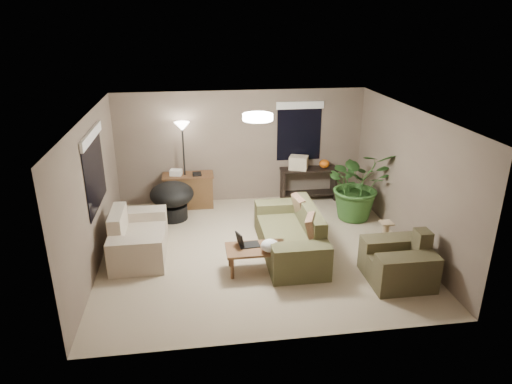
{
  "coord_description": "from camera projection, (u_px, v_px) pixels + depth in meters",
  "views": [
    {
      "loc": [
        -1.06,
        -7.3,
        3.99
      ],
      "look_at": [
        0.0,
        0.2,
        1.05
      ],
      "focal_mm": 32.0,
      "sensor_mm": 36.0,
      "label": 1
    }
  ],
  "objects": [
    {
      "name": "console_table",
      "position": [
        309.0,
        181.0,
        10.44
      ],
      "size": [
        1.3,
        0.4,
        0.75
      ],
      "color": "black",
      "rests_on": "ground"
    },
    {
      "name": "armchair",
      "position": [
        399.0,
        263.0,
        7.27
      ],
      "size": [
        0.95,
        1.0,
        0.85
      ],
      "color": "#453F29",
      "rests_on": "ground"
    },
    {
      "name": "window_left",
      "position": [
        93.0,
        157.0,
        7.59
      ],
      "size": [
        0.05,
        1.56,
        1.33
      ],
      "color": "black",
      "rests_on": "room_shell"
    },
    {
      "name": "room_shell",
      "position": [
        258.0,
        185.0,
        7.86
      ],
      "size": [
        5.5,
        5.5,
        5.5
      ],
      "color": "tan",
      "rests_on": "ground"
    },
    {
      "name": "window_back",
      "position": [
        300.0,
        121.0,
        10.13
      ],
      "size": [
        1.06,
        0.05,
        1.33
      ],
      "color": "black",
      "rests_on": "room_shell"
    },
    {
      "name": "floor_lamp",
      "position": [
        183.0,
        137.0,
        9.6
      ],
      "size": [
        0.32,
        0.32,
        1.91
      ],
      "color": "black",
      "rests_on": "ground"
    },
    {
      "name": "houseplant",
      "position": [
        357.0,
        192.0,
        9.42
      ],
      "size": [
        1.35,
        1.5,
        1.17
      ],
      "primitive_type": "imported",
      "color": "#2D5923",
      "rests_on": "ground"
    },
    {
      "name": "coffee_table",
      "position": [
        256.0,
        251.0,
        7.52
      ],
      "size": [
        1.0,
        0.55,
        0.42
      ],
      "color": "brown",
      "rests_on": "ground"
    },
    {
      "name": "ceiling_fixture",
      "position": [
        258.0,
        117.0,
        7.43
      ],
      "size": [
        0.5,
        0.5,
        0.1
      ],
      "primitive_type": "cylinder",
      "color": "white",
      "rests_on": "room_shell"
    },
    {
      "name": "cat_scratching_post",
      "position": [
        385.0,
        236.0,
        8.34
      ],
      "size": [
        0.32,
        0.32,
        0.5
      ],
      "color": "tan",
      "rests_on": "ground"
    },
    {
      "name": "desk_papers",
      "position": [
        180.0,
        173.0,
        9.88
      ],
      "size": [
        0.69,
        0.29,
        0.12
      ],
      "color": "silver",
      "rests_on": "desk"
    },
    {
      "name": "loveseat",
      "position": [
        138.0,
        239.0,
        8.06
      ],
      "size": [
        0.9,
        1.6,
        0.85
      ],
      "color": "beige",
      "rests_on": "ground"
    },
    {
      "name": "cardboard_box",
      "position": [
        299.0,
        163.0,
        10.24
      ],
      "size": [
        0.48,
        0.43,
        0.3
      ],
      "primitive_type": "cube",
      "rotation": [
        0.0,
        0.0,
        -0.39
      ],
      "color": "beige",
      "rests_on": "console_table"
    },
    {
      "name": "plastic_bag",
      "position": [
        270.0,
        246.0,
        7.35
      ],
      "size": [
        0.34,
        0.32,
        0.21
      ],
      "primitive_type": "ellipsoid",
      "rotation": [
        0.0,
        0.0,
        0.2
      ],
      "color": "white",
      "rests_on": "coffee_table"
    },
    {
      "name": "desk",
      "position": [
        189.0,
        190.0,
        10.07
      ],
      "size": [
        1.1,
        0.5,
        0.75
      ],
      "color": "brown",
      "rests_on": "ground"
    },
    {
      "name": "pumpkin",
      "position": [
        324.0,
        164.0,
        10.34
      ],
      "size": [
        0.27,
        0.27,
        0.19
      ],
      "primitive_type": "ellipsoid",
      "rotation": [
        0.0,
        0.0,
        -0.17
      ],
      "color": "orange",
      "rests_on": "console_table"
    },
    {
      "name": "main_sofa",
      "position": [
        291.0,
        237.0,
        8.15
      ],
      "size": [
        0.95,
        2.2,
        0.85
      ],
      "color": "brown",
      "rests_on": "ground"
    },
    {
      "name": "papasan_chair",
      "position": [
        172.0,
        198.0,
        9.42
      ],
      "size": [
        1.15,
        1.15,
        0.8
      ],
      "color": "black",
      "rests_on": "ground"
    },
    {
      "name": "laptop",
      "position": [
        245.0,
        242.0,
        7.55
      ],
      "size": [
        0.41,
        0.26,
        0.24
      ],
      "color": "black",
      "rests_on": "coffee_table"
    },
    {
      "name": "throw_pillows",
      "position": [
        306.0,
        218.0,
        8.05
      ],
      "size": [
        0.38,
        1.39,
        0.47
      ],
      "color": "#8C7251",
      "rests_on": "main_sofa"
    }
  ]
}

